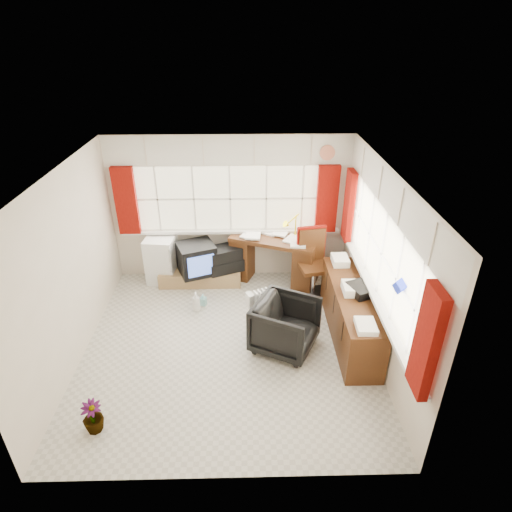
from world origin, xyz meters
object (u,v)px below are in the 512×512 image
at_px(desk_lamp, 296,220).
at_px(crt_tv, 197,259).
at_px(desk, 275,255).
at_px(task_chair, 312,260).
at_px(office_chair, 285,326).
at_px(mini_fridge, 162,259).
at_px(credenza, 350,313).
at_px(radiator, 263,311).
at_px(tv_bench, 201,275).

height_order(desk_lamp, crt_tv, desk_lamp).
height_order(desk, crt_tv, desk).
distance_m(task_chair, office_chair, 1.51).
bearing_deg(crt_tv, desk, 7.31).
bearing_deg(mini_fridge, credenza, -28.57).
distance_m(desk, task_chair, 0.75).
distance_m(office_chair, crt_tv, 2.16).
bearing_deg(radiator, desk_lamp, 66.19).
relative_size(desk_lamp, tv_bench, 0.30).
xyz_separation_m(task_chair, crt_tv, (-1.91, 0.28, -0.11)).
relative_size(office_chair, credenza, 0.41).
relative_size(desk, tv_bench, 1.15).
bearing_deg(task_chair, tv_bench, 168.70).
height_order(radiator, crt_tv, crt_tv).
height_order(radiator, credenza, credenza).
height_order(office_chair, credenza, credenza).
distance_m(office_chair, mini_fridge, 2.71).
relative_size(office_chair, mini_fridge, 0.99).
distance_m(radiator, credenza, 1.26).
xyz_separation_m(radiator, crt_tv, (-1.08, 1.16, 0.26)).
bearing_deg(task_chair, mini_fridge, 169.83).
bearing_deg(desk_lamp, mini_fridge, 179.88).
distance_m(office_chair, credenza, 0.97).
distance_m(desk_lamp, task_chair, 0.72).
xyz_separation_m(desk_lamp, task_chair, (0.24, -0.45, -0.51)).
xyz_separation_m(office_chair, crt_tv, (-1.37, 1.67, 0.15)).
relative_size(task_chair, mini_fridge, 1.42).
relative_size(desk_lamp, crt_tv, 0.57).
height_order(desk_lamp, radiator, desk_lamp).
relative_size(office_chair, crt_tv, 1.10).
xyz_separation_m(desk_lamp, office_chair, (-0.30, -1.83, -0.76)).
height_order(tv_bench, crt_tv, crt_tv).
relative_size(desk, radiator, 2.59).
height_order(desk, tv_bench, desk).
height_order(task_chair, credenza, task_chair).
xyz_separation_m(credenza, mini_fridge, (-2.94, 1.60, 0.02)).
distance_m(desk, credenza, 1.88).
xyz_separation_m(radiator, credenza, (1.23, -0.27, 0.13)).
relative_size(radiator, tv_bench, 0.45).
distance_m(credenza, crt_tv, 2.72).
distance_m(desk, radiator, 1.37).
xyz_separation_m(office_chair, mini_fridge, (-1.99, 1.84, 0.04)).
relative_size(desk, mini_fridge, 1.96).
distance_m(office_chair, tv_bench, 2.22).
bearing_deg(desk_lamp, crt_tv, -174.31).
bearing_deg(credenza, radiator, 167.78).
bearing_deg(desk, tv_bench, -176.49).
relative_size(desk, office_chair, 1.99).
bearing_deg(office_chair, tv_bench, 63.63).
xyz_separation_m(task_chair, mini_fridge, (-2.54, 0.46, -0.21)).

